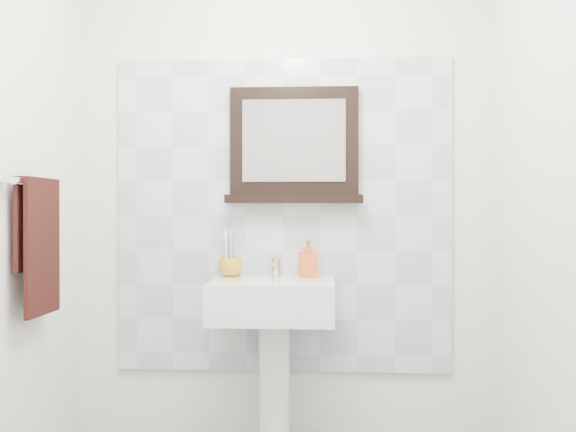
% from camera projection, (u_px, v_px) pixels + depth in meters
% --- Properties ---
extents(back_wall, '(2.00, 0.01, 2.50)m').
position_uv_depth(back_wall, '(283.00, 195.00, 3.25)').
color(back_wall, silver).
rests_on(back_wall, ground).
extents(front_wall, '(2.00, 0.01, 2.50)m').
position_uv_depth(front_wall, '(184.00, 159.00, 1.05)').
color(front_wall, silver).
rests_on(front_wall, ground).
extents(splashback, '(1.60, 0.02, 1.50)m').
position_uv_depth(splashback, '(283.00, 215.00, 3.24)').
color(splashback, silver).
rests_on(splashback, back_wall).
extents(pedestal_sink, '(0.55, 0.44, 0.96)m').
position_uv_depth(pedestal_sink, '(273.00, 321.00, 3.03)').
color(pedestal_sink, white).
rests_on(pedestal_sink, ground).
extents(toothbrush_cup, '(0.14, 0.14, 0.09)m').
position_uv_depth(toothbrush_cup, '(230.00, 267.00, 3.18)').
color(toothbrush_cup, '#C48B17').
rests_on(toothbrush_cup, pedestal_sink).
extents(toothbrushes, '(0.05, 0.04, 0.21)m').
position_uv_depth(toothbrushes, '(230.00, 251.00, 3.18)').
color(toothbrushes, white).
rests_on(toothbrushes, toothbrush_cup).
extents(soap_dispenser, '(0.10, 0.10, 0.17)m').
position_uv_depth(soap_dispenser, '(308.00, 259.00, 3.15)').
color(soap_dispenser, red).
rests_on(soap_dispenser, pedestal_sink).
extents(framed_mirror, '(0.65, 0.11, 0.55)m').
position_uv_depth(framed_mirror, '(294.00, 148.00, 3.20)').
color(framed_mirror, black).
rests_on(framed_mirror, back_wall).
extents(towel_bar, '(0.07, 0.40, 0.03)m').
position_uv_depth(towel_bar, '(37.00, 183.00, 2.70)').
color(towel_bar, silver).
rests_on(towel_bar, left_wall).
extents(hand_towel, '(0.06, 0.30, 0.55)m').
position_uv_depth(hand_towel, '(38.00, 235.00, 2.70)').
color(hand_towel, black).
rests_on(hand_towel, towel_bar).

